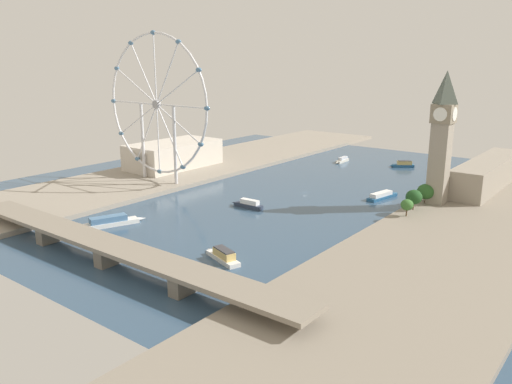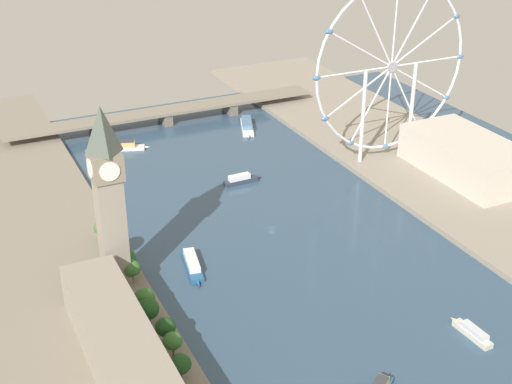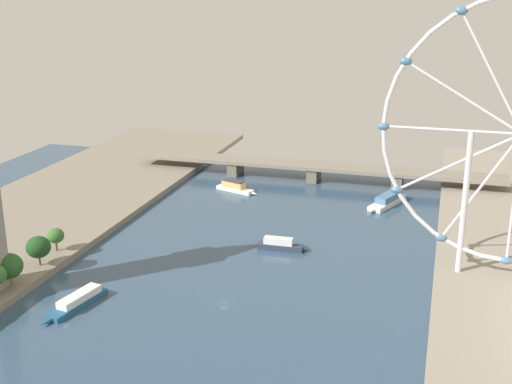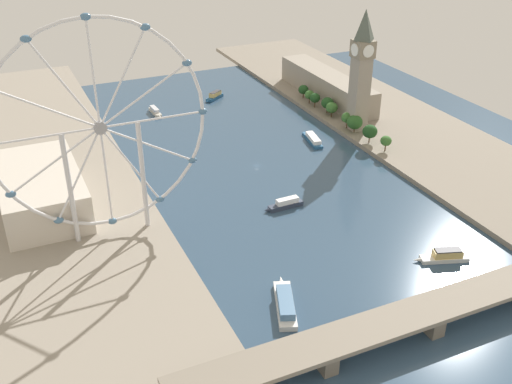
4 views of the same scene
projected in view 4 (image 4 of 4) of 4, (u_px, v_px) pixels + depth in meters
ground_plane at (257, 166)px, 377.97m from camera, size 407.08×407.08×0.00m
riverbank_left at (411, 133)px, 420.55m from camera, size 90.00×520.00×3.00m
riverbank_right at (63, 202)px, 333.96m from camera, size 90.00×520.00×3.00m
clock_tower at (361, 69)px, 403.31m from camera, size 13.57×13.57×82.26m
parliament_block at (327, 86)px, 476.25m from camera, size 22.00×114.45×19.64m
tree_row_embankment at (340, 113)px, 430.33m from camera, size 12.27×118.63×12.36m
ferris_wheel at (100, 130)px, 276.72m from camera, size 104.88×3.20×108.35m
riverside_hall at (41, 190)px, 320.97m from camera, size 41.07×78.23×20.94m
river_bridge at (428, 312)px, 241.88m from camera, size 219.08×17.55×9.80m
tour_boat_0 at (313, 139)px, 409.93m from camera, size 11.06×31.65×4.63m
tour_boat_1 at (285, 303)px, 254.98m from camera, size 18.03×35.17×5.75m
tour_boat_2 at (285, 204)px, 330.17m from camera, size 23.47×5.23×5.52m
tour_boat_3 at (215, 96)px, 485.36m from camera, size 19.47×15.80×5.90m
tour_boat_4 at (445, 256)px, 285.76m from camera, size 26.77×13.13×6.09m
tour_boat_5 at (155, 111)px, 456.19m from camera, size 5.02×22.50×4.64m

